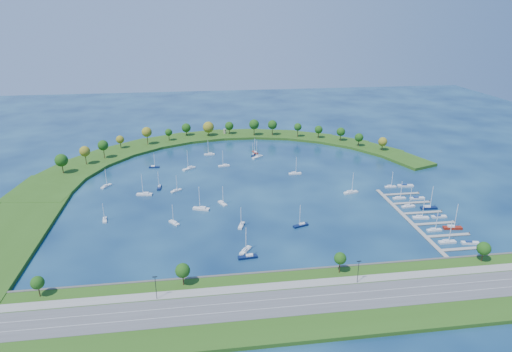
{
  "coord_description": "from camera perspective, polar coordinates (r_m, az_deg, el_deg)",
  "views": [
    {
      "loc": [
        -31.56,
        -259.65,
        105.93
      ],
      "look_at": [
        5.0,
        5.0,
        4.0
      ],
      "focal_mm": 30.87,
      "sensor_mm": 36.0,
      "label": 1
    }
  ],
  "objects": [
    {
      "name": "moored_boat_6",
      "position": [
        294.4,
        -18.84,
        -1.19
      ],
      "size": [
        6.27,
        7.96,
        11.81
      ],
      "rotation": [
        0.0,
        0.0,
        0.99
      ],
      "color": "silver",
      "rests_on": "ground"
    },
    {
      "name": "moored_boat_11",
      "position": [
        320.85,
        -13.08,
        1.21
      ],
      "size": [
        7.43,
        2.82,
        10.66
      ],
      "rotation": [
        0.0,
        0.0,
        6.17
      ],
      "color": "#09163B",
      "rests_on": "ground"
    },
    {
      "name": "moored_boat_10",
      "position": [
        275.44,
        12.18,
        -2.02
      ],
      "size": [
        9.37,
        4.66,
        13.26
      ],
      "rotation": [
        0.0,
        0.0,
        6.53
      ],
      "color": "silver",
      "rests_on": "ground"
    },
    {
      "name": "moored_boat_15",
      "position": [
        338.68,
        -0.39,
        2.81
      ],
      "size": [
        3.59,
        6.85,
        9.7
      ],
      "rotation": [
        0.0,
        0.0,
        4.43
      ],
      "color": "#09163B",
      "rests_on": "ground"
    },
    {
      "name": "moored_boat_14",
      "position": [
        274.83,
        -14.24,
        -2.25
      ],
      "size": [
        9.65,
        3.94,
        13.77
      ],
      "rotation": [
        0.0,
        0.0,
        3.0
      ],
      "color": "silver",
      "rests_on": "ground"
    },
    {
      "name": "docked_boat_11",
      "position": [
        294.96,
        18.77,
        -1.18
      ],
      "size": [
        10.06,
        3.93,
        2.0
      ],
      "rotation": [
        0.0,
        0.0,
        -0.12
      ],
      "color": "silver",
      "rests_on": "ground"
    },
    {
      "name": "moored_boat_18",
      "position": [
        344.25,
        -0.11,
        3.12
      ],
      "size": [
        4.31,
        8.32,
        11.78
      ],
      "rotation": [
        0.0,
        0.0,
        1.84
      ],
      "color": "maroon",
      "rests_on": "ground"
    },
    {
      "name": "moored_boat_8",
      "position": [
        229.76,
        -1.91,
        -6.34
      ],
      "size": [
        4.44,
        7.87,
        11.15
      ],
      "rotation": [
        0.0,
        0.0,
        4.39
      ],
      "color": "silver",
      "rests_on": "ground"
    },
    {
      "name": "docked_boat_10",
      "position": [
        290.67,
        17.03,
        -1.27
      ],
      "size": [
        7.18,
        2.06,
        10.53
      ],
      "rotation": [
        0.0,
        0.0,
        0.01
      ],
      "color": "silver",
      "rests_on": "ground"
    },
    {
      "name": "docked_boat_1",
      "position": [
        237.3,
        26.0,
        -7.77
      ],
      "size": [
        8.54,
        3.71,
        1.69
      ],
      "rotation": [
        0.0,
        0.0,
        -0.17
      ],
      "color": "silver",
      "rests_on": "ground"
    },
    {
      "name": "south_shoreline",
      "position": [
        175.25,
        4.28,
        -15.97
      ],
      "size": [
        420.0,
        43.1,
        11.6
      ],
      "color": "#2B5115",
      "rests_on": "ground"
    },
    {
      "name": "docked_boat_3",
      "position": [
        248.54,
        24.11,
        -6.07
      ],
      "size": [
        9.74,
        3.95,
        13.91
      ],
      "rotation": [
        0.0,
        0.0,
        -0.14
      ],
      "color": "maroon",
      "rests_on": "ground"
    },
    {
      "name": "moored_boat_16",
      "position": [
        207.34,
        -1.38,
        -9.56
      ],
      "size": [
        6.69,
        8.11,
        12.2
      ],
      "rotation": [
        0.0,
        0.0,
        0.95
      ],
      "color": "silver",
      "rests_on": "ground"
    },
    {
      "name": "moored_boat_1",
      "position": [
        255.2,
        -4.36,
        -3.49
      ],
      "size": [
        5.26,
        7.89,
        11.33
      ],
      "rotation": [
        0.0,
        0.0,
        5.16
      ],
      "color": "silver",
      "rests_on": "ground"
    },
    {
      "name": "moored_boat_12",
      "position": [
        202.48,
        -1.07,
        -10.36
      ],
      "size": [
        8.97,
        3.22,
        12.92
      ],
      "rotation": [
        0.0,
        0.0,
        3.23
      ],
      "color": "#09163B",
      "rests_on": "ground"
    },
    {
      "name": "moored_boat_7",
      "position": [
        283.26,
        -12.43,
        -1.4
      ],
      "size": [
        2.49,
        7.89,
        11.49
      ],
      "rotation": [
        0.0,
        0.0,
        4.67
      ],
      "color": "#09163B",
      "rests_on": "ground"
    },
    {
      "name": "moored_boat_4",
      "position": [
        248.84,
        -19.02,
        -5.32
      ],
      "size": [
        3.03,
        7.19,
        10.25
      ],
      "rotation": [
        0.0,
        0.0,
        4.87
      ],
      "color": "silver",
      "rests_on": "ground"
    },
    {
      "name": "docked_boat_0",
      "position": [
        233.41,
        23.54,
        -7.76
      ],
      "size": [
        8.31,
        2.41,
        12.19
      ],
      "rotation": [
        0.0,
        0.0,
        -0.01
      ],
      "color": "silver",
      "rests_on": "ground"
    },
    {
      "name": "docked_boat_4",
      "position": [
        253.75,
        20.55,
        -4.99
      ],
      "size": [
        8.75,
        3.65,
        12.48
      ],
      "rotation": [
        0.0,
        0.0,
        -0.15
      ],
      "color": "silver",
      "rests_on": "ground"
    },
    {
      "name": "moored_boat_19",
      "position": [
        341.81,
        -6.06,
        2.87
      ],
      "size": [
        8.13,
        2.63,
        11.81
      ],
      "rotation": [
        0.0,
        0.0,
        3.19
      ],
      "color": "silver",
      "rests_on": "ground"
    },
    {
      "name": "moored_boat_17",
      "position": [
        315.75,
        -4.17,
        1.4
      ],
      "size": [
        8.39,
        3.57,
        11.95
      ],
      "rotation": [
        0.0,
        0.0,
        3.3
      ],
      "color": "silver",
      "rests_on": "ground"
    },
    {
      "name": "docked_boat_8",
      "position": [
        274.88,
        18.06,
        -2.68
      ],
      "size": [
        7.64,
        2.23,
        11.2
      ],
      "rotation": [
        0.0,
        0.0,
        0.01
      ],
      "color": "silver",
      "rests_on": "ground"
    },
    {
      "name": "harbor_tower",
      "position": [
        392.86,
        -4.07,
        5.81
      ],
      "size": [
        2.6,
        2.6,
        4.09
      ],
      "color": "gray",
      "rests_on": "breakwater"
    },
    {
      "name": "docked_boat_9",
      "position": [
        278.33,
        20.13,
        -2.7
      ],
      "size": [
        8.61,
        2.6,
        1.75
      ],
      "rotation": [
        0.0,
        0.0,
        -0.02
      ],
      "color": "silver",
      "rests_on": "ground"
    },
    {
      "name": "docked_boat_5",
      "position": [
        258.75,
        22.61,
        -4.86
      ],
      "size": [
        8.24,
        2.71,
        1.66
      ],
      "rotation": [
        0.0,
        0.0,
        -0.05
      ],
      "color": "silver",
      "rests_on": "ground"
    },
    {
      "name": "moored_boat_2",
      "position": [
        333.42,
        0.2,
        2.53
      ],
      "size": [
        9.07,
        7.92,
        13.89
      ],
      "rotation": [
        0.0,
        0.0,
        3.81
      ],
      "color": "silver",
      "rests_on": "ground"
    },
    {
      "name": "dock_system",
      "position": [
        253.5,
        20.54,
        -5.16
      ],
      "size": [
        24.28,
        82.0,
        1.6
      ],
      "color": "gray",
      "rests_on": "ground"
    },
    {
      "name": "docked_boat_2",
      "position": [
        242.67,
        22.09,
        -6.43
      ],
      "size": [
        7.65,
        2.36,
        11.16
      ],
      "rotation": [
        0.0,
        0.0,
        0.03
      ],
      "color": "silver",
      "rests_on": "ground"
    },
    {
      "name": "moored_boat_9",
      "position": [
        230.83,
        5.83,
        -6.3
      ],
      "size": [
        8.63,
        4.97,
        12.25
      ],
      "rotation": [
        0.0,
        0.0,
        3.48
      ],
      "color": "#09163B",
      "rests_on": "ground"
    },
    {
      "name": "ground",
      "position": [
        282.2,
        -0.87,
        -1.17
      ],
      "size": [
        700.0,
        700.0,
        0.0
      ],
      "primitive_type": "plane",
      "color": "#07183D",
      "rests_on": "ground"
    },
    {
      "name": "breakwater_trees",
      "position": [
        361.04,
        -5.17,
        5.48
      ],
      "size": [
        241.18,
        92.29,
        14.65
      ],
      "color": "#382314",
      "rests_on": "breakwater"
    },
    {
      "name": "moored_boat_0",
      "position": [
        312.37,
        -8.66,
        1.0
      ],
      "size": [
        9.5,
        8.03,
        14.4
      ],
      "rotation": [
        0.0,
        0.0,
        3.78
      ],
      "color": "silver",
      "rests_on": "ground"
    },
    {
      "name": "docked_boat_7",
      "position": [
        267.26,
        21.47,
        -3.79
      ],
      "size": [
        9.49,
        3.25,
        13.71
      ],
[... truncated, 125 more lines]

